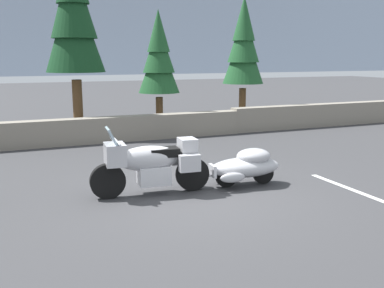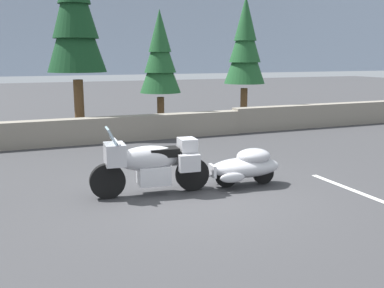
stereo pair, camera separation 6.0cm
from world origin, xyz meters
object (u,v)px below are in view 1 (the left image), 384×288
car_shaped_trailer (246,166)px  pine_tree_far_right (244,45)px  touring_motorcycle (151,163)px  pine_tree_tall (73,10)px  pine_tree_secondary (159,56)px

car_shaped_trailer → pine_tree_far_right: (4.05, 7.45, 2.61)m
touring_motorcycle → car_shaped_trailer: bearing=-4.7°
touring_motorcycle → car_shaped_trailer: (1.97, -0.16, -0.21)m
touring_motorcycle → car_shaped_trailer: 1.99m
touring_motorcycle → pine_tree_tall: 7.85m
pine_tree_tall → pine_tree_secondary: bearing=-3.4°
car_shaped_trailer → pine_tree_tall: pine_tree_tall is taller
car_shaped_trailer → pine_tree_secondary: pine_tree_secondary is taller
touring_motorcycle → pine_tree_far_right: bearing=50.5°
touring_motorcycle → pine_tree_tall: size_ratio=0.36×
pine_tree_tall → touring_motorcycle: bearing=-87.8°
pine_tree_secondary → pine_tree_far_right: (3.52, 0.39, 0.41)m
touring_motorcycle → pine_tree_far_right: 9.75m
touring_motorcycle → pine_tree_secondary: 7.60m
pine_tree_secondary → pine_tree_far_right: pine_tree_far_right is taller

